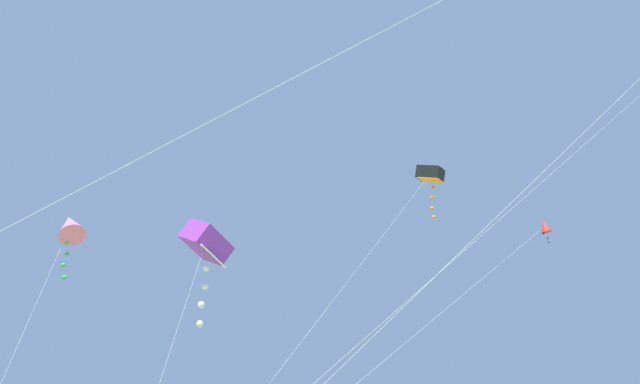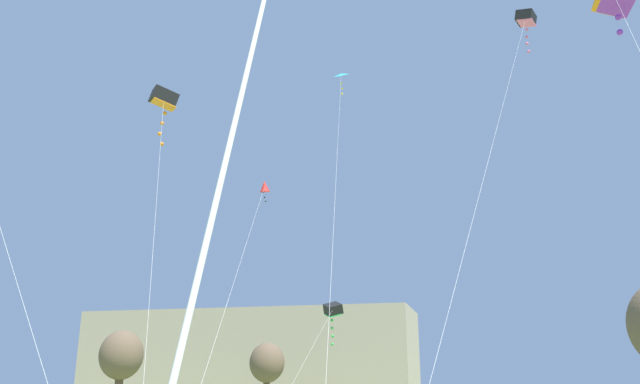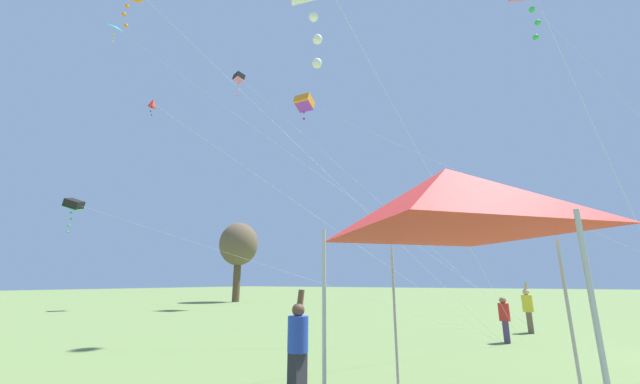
# 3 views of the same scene
# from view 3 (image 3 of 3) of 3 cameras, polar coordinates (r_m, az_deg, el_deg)

# --- Properties ---
(tree_near_right) EXTENTS (4.06, 4.06, 8.19)m
(tree_near_right) POSITION_cam_3_polar(r_m,az_deg,el_deg) (39.41, -12.89, -8.28)
(tree_near_right) COLOR brown
(tree_near_right) RESTS_ON ground
(festival_tent) EXTENTS (3.02, 3.02, 3.71)m
(festival_tent) POSITION_cam_3_polar(r_m,az_deg,el_deg) (5.59, 19.87, -1.38)
(festival_tent) COLOR #B7B7BC
(festival_tent) RESTS_ON ground
(person_red_shirt) EXTENTS (0.36, 0.36, 1.52)m
(person_red_shirt) POSITION_cam_3_polar(r_m,az_deg,el_deg) (14.68, 27.45, -17.43)
(person_red_shirt) COLOR #473860
(person_red_shirt) RESTS_ON ground
(person_yellow_shirt) EXTENTS (0.41, 0.41, 2.02)m
(person_yellow_shirt) POSITION_cam_3_polar(r_m,az_deg,el_deg) (17.82, 30.34, -15.73)
(person_yellow_shirt) COLOR brown
(person_yellow_shirt) RESTS_ON ground
(person_blue_shirt) EXTENTS (0.39, 0.39, 1.90)m
(person_blue_shirt) POSITION_cam_3_polar(r_m,az_deg,el_deg) (7.23, -3.56, -23.11)
(person_blue_shirt) COLOR #282833
(person_blue_shirt) RESTS_ON ground
(kite_red_diamond_0) EXTENTS (3.92, 16.03, 11.90)m
(kite_red_diamond_0) POSITION_cam_3_polar(r_m,az_deg,el_deg) (22.13, -25.01, 12.62)
(kite_red_diamond_0) COLOR silver
(kite_red_diamond_0) RESTS_ON ground
(kite_black_box_4) EXTENTS (3.73, 25.12, 7.53)m
(kite_black_box_4) POSITION_cam_3_polar(r_m,az_deg,el_deg) (28.66, -34.67, -1.69)
(kite_black_box_4) COLOR silver
(kite_black_box_4) RESTS_ON ground
(kite_orange_box_5) EXTENTS (6.67, 26.64, 19.36)m
(kite_orange_box_5) POSITION_cam_3_polar(r_m,az_deg,el_deg) (35.16, -2.55, 14.07)
(kite_orange_box_5) COLOR silver
(kite_orange_box_5) RESTS_ON ground
(kite_cyan_delta_6) EXTENTS (5.62, 25.94, 21.38)m
(kite_cyan_delta_6) POSITION_cam_3_polar(r_m,az_deg,el_deg) (33.66, -29.53, 21.61)
(kite_cyan_delta_6) COLOR silver
(kite_cyan_delta_6) RESTS_ON ground
(kite_black_box_7) EXTENTS (5.79, 22.76, 21.98)m
(kite_black_box_7) POSITION_cam_3_polar(r_m,az_deg,el_deg) (37.69, -12.83, 17.36)
(kite_black_box_7) COLOR silver
(kite_black_box_7) RESTS_ON ground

